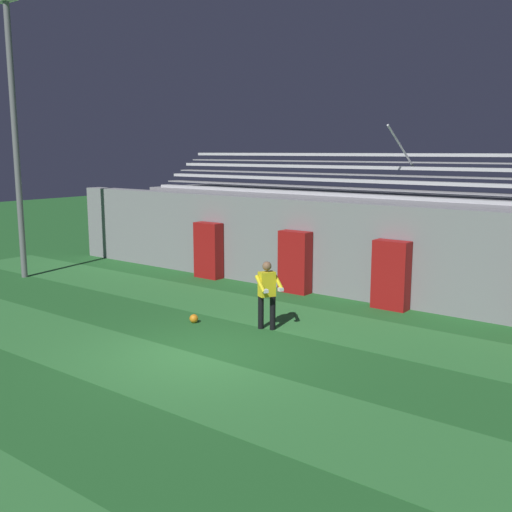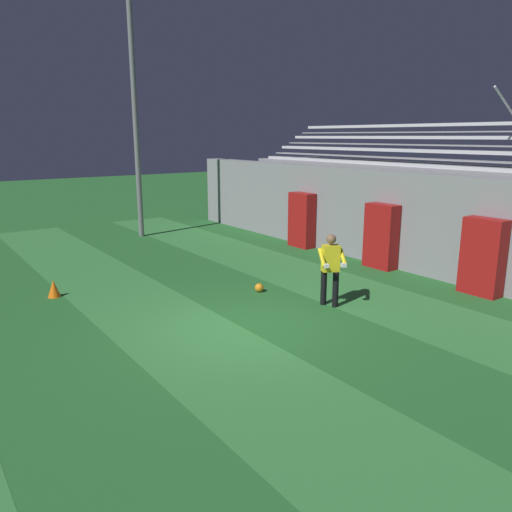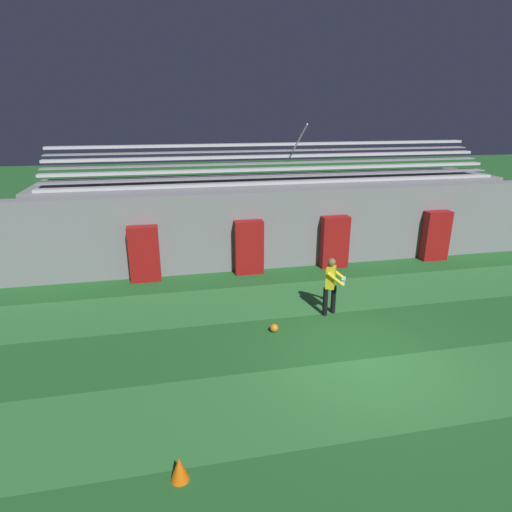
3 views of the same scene
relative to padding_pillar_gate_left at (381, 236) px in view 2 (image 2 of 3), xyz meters
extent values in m
plane|color=#236028|center=(1.58, -5.95, -0.94)|extent=(80.00, 80.00, 0.00)
cube|color=#337A38|center=(1.58, -7.18, -0.94)|extent=(28.00, 2.39, 0.01)
cube|color=#337A38|center=(1.58, -2.40, -0.94)|extent=(28.00, 2.39, 0.01)
cube|color=gray|center=(1.58, 0.55, 0.46)|extent=(24.00, 0.60, 2.80)
cube|color=maroon|center=(0.00, 0.00, 0.00)|extent=(0.99, 0.44, 1.89)
cube|color=maroon|center=(3.15, 0.00, 0.00)|extent=(0.99, 0.44, 1.89)
cube|color=maroon|center=(-3.54, 0.00, 0.00)|extent=(0.99, 0.44, 1.89)
cube|color=gray|center=(1.58, 2.55, 0.51)|extent=(18.00, 3.20, 2.90)
cube|color=silver|center=(1.58, 1.30, 2.01)|extent=(17.10, 0.36, 0.10)
cube|color=gray|center=(1.58, 1.10, 1.78)|extent=(17.10, 0.60, 0.04)
cube|color=silver|center=(1.58, 2.00, 2.41)|extent=(17.10, 0.36, 0.10)
cube|color=gray|center=(1.58, 1.80, 2.18)|extent=(17.10, 0.60, 0.04)
cube|color=silver|center=(1.58, 2.70, 2.81)|extent=(17.10, 0.36, 0.10)
cube|color=gray|center=(1.58, 2.50, 2.58)|extent=(17.10, 0.60, 0.04)
cube|color=silver|center=(1.58, 3.40, 3.21)|extent=(17.10, 0.36, 0.10)
cube|color=gray|center=(1.58, 3.20, 2.98)|extent=(17.10, 0.60, 0.04)
cylinder|color=silver|center=(2.34, 2.10, 3.46)|extent=(0.06, 1.93, 1.25)
cylinder|color=slate|center=(-8.61, -3.81, 3.54)|extent=(0.20, 0.20, 8.96)
cylinder|color=black|center=(1.76, -3.55, -0.53)|extent=(0.19, 0.19, 0.82)
cylinder|color=black|center=(1.48, -3.65, -0.53)|extent=(0.19, 0.19, 0.82)
cube|color=yellow|center=(1.62, -3.60, 0.18)|extent=(0.39, 0.45, 0.60)
sphere|color=brown|center=(1.62, -3.60, 0.62)|extent=(0.22, 0.22, 0.22)
cylinder|color=yellow|center=(1.85, -3.45, 0.23)|extent=(0.47, 0.30, 0.37)
cylinder|color=yellow|center=(1.63, -3.88, 0.23)|extent=(0.47, 0.30, 0.37)
cube|color=silver|center=(2.01, -3.58, 0.10)|extent=(0.15, 0.15, 0.08)
cube|color=silver|center=(1.83, -3.93, 0.10)|extent=(0.15, 0.15, 0.08)
sphere|color=orange|center=(-0.15, -4.30, -0.83)|extent=(0.22, 0.22, 0.22)
cone|color=orange|center=(-2.73, -8.57, -0.73)|extent=(0.30, 0.30, 0.42)
camera|label=1|loc=(10.00, -14.86, 3.33)|focal=42.00mm
camera|label=2|loc=(9.48, -11.31, 2.85)|focal=35.00mm
camera|label=3|loc=(-2.61, -13.90, 4.57)|focal=30.00mm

